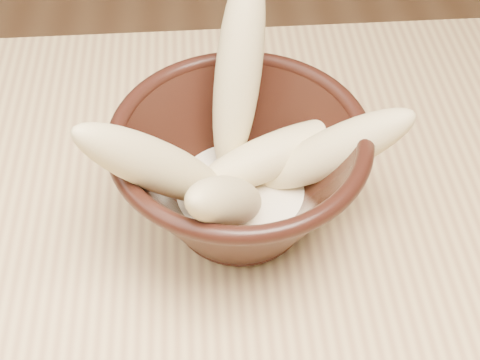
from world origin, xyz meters
name	(u,v)px	position (x,y,z in m)	size (l,w,h in m)	color
bowl	(240,172)	(0.10, 0.10, 0.82)	(0.21, 0.21, 0.11)	black
milk_puddle	(240,194)	(0.10, 0.10, 0.79)	(0.12, 0.12, 0.02)	beige
banana_upright	(238,71)	(0.11, 0.16, 0.87)	(0.04, 0.04, 0.18)	tan
banana_left	(159,167)	(0.04, 0.07, 0.86)	(0.04, 0.04, 0.17)	tan
banana_right	(335,151)	(0.18, 0.10, 0.84)	(0.04, 0.04, 0.14)	tan
banana_across	(275,155)	(0.14, 0.12, 0.82)	(0.04, 0.04, 0.15)	tan
banana_front	(226,201)	(0.09, 0.05, 0.84)	(0.04, 0.04, 0.14)	tan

